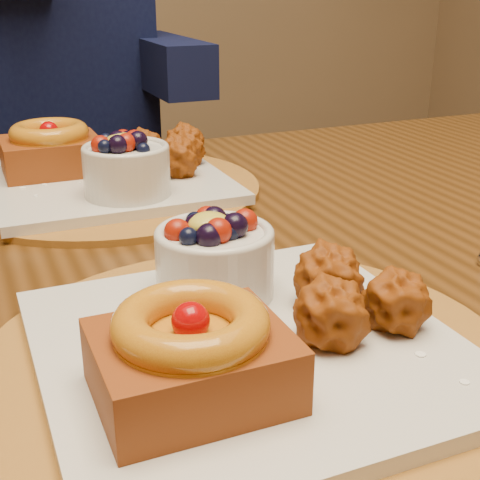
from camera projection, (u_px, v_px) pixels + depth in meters
The scene contains 4 objects.
dining_table at pixel (162, 323), 0.68m from camera, with size 1.60×0.90×0.76m.
place_setting_near at pixel (241, 330), 0.46m from camera, with size 0.38×0.38×0.09m.
place_setting_far at pixel (106, 171), 0.83m from camera, with size 0.38×0.38×0.09m.
chair_far at pixel (48, 224), 1.40m from camera, with size 0.57×0.57×0.95m.
Camera 1 is at (-0.17, -0.47, 1.01)m, focal length 50.00 mm.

